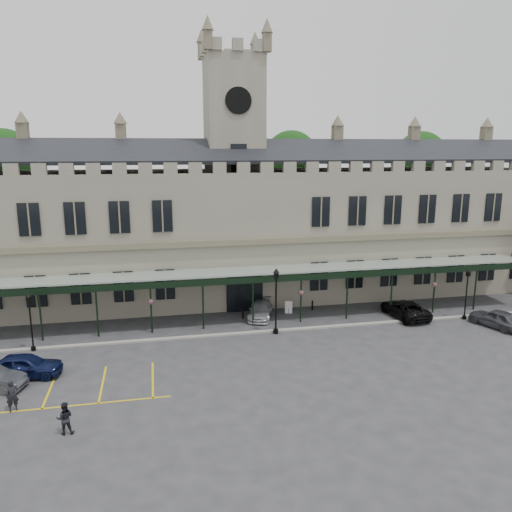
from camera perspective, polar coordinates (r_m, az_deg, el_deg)
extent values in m
plane|color=#2E2E31|center=(34.23, 2.09, -11.99)|extent=(140.00, 140.00, 0.00)
cube|color=slate|center=(47.59, -2.45, 2.50)|extent=(60.00, 10.00, 12.00)
cube|color=brown|center=(42.53, -1.32, 1.61)|extent=(60.00, 0.35, 0.50)
cube|color=black|center=(44.44, -2.01, 11.92)|extent=(60.00, 4.77, 2.20)
cube|color=black|center=(49.37, -3.01, 11.95)|extent=(60.00, 4.77, 2.20)
cube|color=black|center=(43.60, -1.31, -3.93)|extent=(3.20, 0.18, 3.80)
cube|color=slate|center=(47.00, -2.50, 8.52)|extent=(5.00, 5.00, 22.00)
cylinder|color=silver|center=(44.55, -2.04, 17.33)|extent=(2.20, 0.12, 2.20)
cylinder|color=black|center=(44.48, -2.02, 17.34)|extent=(2.30, 0.04, 2.30)
cube|color=black|center=(44.39, -1.99, 10.89)|extent=(1.40, 0.12, 2.80)
cube|color=#8C9E93|center=(41.23, -0.85, -1.71)|extent=(50.00, 4.00, 0.40)
cube|color=black|center=(39.39, -0.30, -2.76)|extent=(50.00, 0.18, 0.50)
cube|color=gray|center=(39.16, 0.15, -8.68)|extent=(60.00, 0.40, 0.12)
cylinder|color=#332314|center=(57.72, -26.15, 2.98)|extent=(0.70, 0.70, 12.00)
sphere|color=black|center=(57.17, -26.81, 9.91)|extent=(6.00, 6.00, 6.00)
cylinder|color=#332314|center=(57.99, 3.94, 4.24)|extent=(0.70, 0.70, 12.00)
sphere|color=black|center=(57.44, 4.04, 11.17)|extent=(6.00, 6.00, 6.00)
cylinder|color=#332314|center=(64.16, 17.88, 4.45)|extent=(0.70, 0.70, 12.00)
sphere|color=black|center=(63.66, 18.30, 10.70)|extent=(6.00, 6.00, 6.00)
cylinder|color=black|center=(39.21, -24.08, -9.65)|extent=(0.33, 0.33, 0.27)
cylinder|color=black|center=(38.65, -24.30, -7.31)|extent=(0.11, 0.11, 3.65)
cube|color=black|center=(38.07, -24.56, -4.52)|extent=(0.26, 0.26, 0.37)
cone|color=black|center=(37.99, -24.60, -4.06)|extent=(0.40, 0.40, 0.27)
cylinder|color=black|center=(39.02, 2.27, -8.60)|extent=(0.40, 0.40, 0.33)
cylinder|color=black|center=(38.33, 2.29, -5.71)|extent=(0.13, 0.13, 4.46)
cube|color=black|center=(37.66, 2.32, -2.24)|extent=(0.31, 0.31, 0.45)
cone|color=black|center=(37.57, 2.33, -1.66)|extent=(0.49, 0.49, 0.33)
cylinder|color=black|center=(45.60, 22.69, -6.49)|extent=(0.34, 0.34, 0.28)
cylinder|color=black|center=(45.10, 22.87, -4.39)|extent=(0.11, 0.11, 3.77)
cube|color=black|center=(44.59, 23.09, -1.90)|extent=(0.26, 0.26, 0.38)
cone|color=black|center=(44.52, 23.12, -1.48)|extent=(0.41, 0.41, 0.28)
cube|color=#DC5306|center=(43.83, 26.65, -7.77)|extent=(0.39, 0.39, 0.04)
cone|color=#DC5306|center=(43.72, 26.69, -7.36)|extent=(0.45, 0.45, 0.71)
cylinder|color=silver|center=(43.69, 26.70, -7.23)|extent=(0.29, 0.29, 0.10)
cylinder|color=black|center=(43.56, 3.75, -6.28)|extent=(0.05, 0.05, 0.45)
cube|color=silver|center=(43.46, 3.75, -5.88)|extent=(0.62, 0.22, 1.09)
cylinder|color=black|center=(42.17, -1.52, -6.63)|extent=(0.15, 0.15, 0.82)
cylinder|color=black|center=(44.55, 6.46, -5.62)|extent=(0.15, 0.15, 0.87)
imported|color=#0D1439|center=(34.95, -24.92, -11.30)|extent=(4.62, 2.21, 1.52)
imported|color=#A7AAAF|center=(42.40, 0.50, -6.18)|extent=(3.06, 4.76, 1.28)
imported|color=black|center=(44.29, 16.62, -5.81)|extent=(2.75, 5.29, 1.42)
imported|color=#36383D|center=(44.48, 25.81, -6.43)|extent=(3.15, 4.68, 1.48)
imported|color=black|center=(31.03, -26.08, -14.16)|extent=(0.77, 0.66, 1.79)
imported|color=black|center=(27.85, -21.02, -16.92)|extent=(0.86, 0.69, 1.70)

